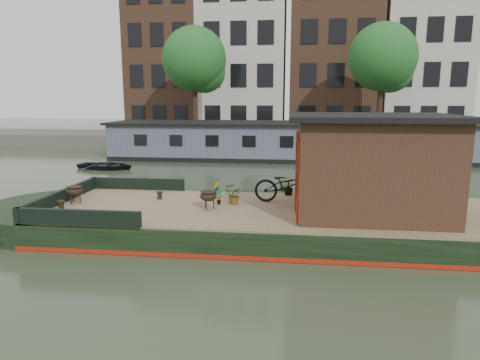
# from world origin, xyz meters

# --- Properties ---
(ground) EXTENTS (120.00, 120.00, 0.00)m
(ground) POSITION_xyz_m (0.00, 0.00, 0.00)
(ground) COLOR #303D27
(ground) RESTS_ON ground
(houseboat_hull) EXTENTS (14.01, 4.02, 0.60)m
(houseboat_hull) POSITION_xyz_m (-1.33, 0.00, 0.27)
(houseboat_hull) COLOR black
(houseboat_hull) RESTS_ON ground
(houseboat_deck) EXTENTS (11.80, 3.80, 0.05)m
(houseboat_deck) POSITION_xyz_m (0.00, 0.00, 0.62)
(houseboat_deck) COLOR #95865C
(houseboat_deck) RESTS_ON houseboat_hull
(bow_bulwark) EXTENTS (3.00, 4.00, 0.35)m
(bow_bulwark) POSITION_xyz_m (-5.07, 0.00, 0.82)
(bow_bulwark) COLOR black
(bow_bulwark) RESTS_ON houseboat_deck
(cabin) EXTENTS (4.00, 3.50, 2.42)m
(cabin) POSITION_xyz_m (2.19, 0.00, 1.88)
(cabin) COLOR black
(cabin) RESTS_ON houseboat_deck
(bicycle) EXTENTS (1.89, 0.78, 0.97)m
(bicycle) POSITION_xyz_m (0.20, 0.76, 1.13)
(bicycle) COLOR black
(bicycle) RESTS_ON houseboat_deck
(potted_plant_a) EXTENTS (0.24, 0.18, 0.41)m
(potted_plant_a) POSITION_xyz_m (-1.65, 0.34, 0.85)
(potted_plant_a) COLOR brown
(potted_plant_a) RESTS_ON houseboat_deck
(potted_plant_b) EXTENTS (0.25, 0.24, 0.35)m
(potted_plant_b) POSITION_xyz_m (-1.91, 1.53, 0.82)
(potted_plant_b) COLOR brown
(potted_plant_b) RESTS_ON houseboat_deck
(potted_plant_c) EXTENTS (0.55, 0.51, 0.50)m
(potted_plant_c) POSITION_xyz_m (-1.26, 0.43, 0.90)
(potted_plant_c) COLOR #AB5C31
(potted_plant_c) RESTS_ON houseboat_deck
(potted_plant_d) EXTENTS (0.32, 0.32, 0.49)m
(potted_plant_d) POSITION_xyz_m (0.20, 1.70, 0.90)
(potted_plant_d) COLOR maroon
(potted_plant_d) RESTS_ON houseboat_deck
(brazier_front) EXTENTS (0.54, 0.54, 0.46)m
(brazier_front) POSITION_xyz_m (-1.82, -0.18, 0.88)
(brazier_front) COLOR black
(brazier_front) RESTS_ON houseboat_deck
(brazier_rear) EXTENTS (0.50, 0.50, 0.46)m
(brazier_rear) POSITION_xyz_m (-5.54, -0.02, 0.88)
(brazier_rear) COLOR black
(brazier_rear) RESTS_ON houseboat_deck
(bollard_port) EXTENTS (0.19, 0.19, 0.21)m
(bollard_port) POSITION_xyz_m (-3.40, 0.72, 0.76)
(bollard_port) COLOR black
(bollard_port) RESTS_ON houseboat_deck
(bollard_stbd) EXTENTS (0.19, 0.19, 0.22)m
(bollard_stbd) POSITION_xyz_m (-5.60, -0.62, 0.76)
(bollard_stbd) COLOR black
(bollard_stbd) RESTS_ON houseboat_deck
(dinghy) EXTENTS (3.13, 2.42, 0.60)m
(dinghy) POSITION_xyz_m (-8.89, 9.37, 0.30)
(dinghy) COLOR black
(dinghy) RESTS_ON ground
(far_houseboat) EXTENTS (20.40, 4.40, 2.11)m
(far_houseboat) POSITION_xyz_m (0.00, 14.00, 0.97)
(far_houseboat) COLOR slate
(far_houseboat) RESTS_ON ground
(quay) EXTENTS (60.00, 6.00, 0.90)m
(quay) POSITION_xyz_m (0.00, 20.50, 0.45)
(quay) COLOR #47443F
(quay) RESTS_ON ground
(townhouse_row) EXTENTS (27.25, 8.00, 16.50)m
(townhouse_row) POSITION_xyz_m (0.15, 27.50, 7.90)
(townhouse_row) COLOR brown
(townhouse_row) RESTS_ON ground
(tree_left) EXTENTS (4.40, 4.40, 7.40)m
(tree_left) POSITION_xyz_m (-6.36, 19.07, 5.89)
(tree_left) COLOR #332316
(tree_left) RESTS_ON quay
(tree_right) EXTENTS (4.40, 4.40, 7.40)m
(tree_right) POSITION_xyz_m (6.14, 19.07, 5.89)
(tree_right) COLOR #332316
(tree_right) RESTS_ON quay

